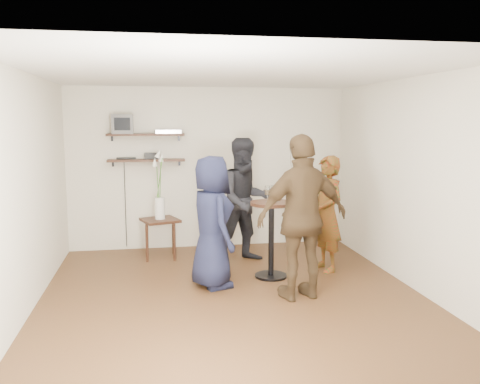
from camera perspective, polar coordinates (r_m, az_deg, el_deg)
name	(u,v)px	position (r m, az deg, el deg)	size (l,w,h in m)	color
room	(233,188)	(5.85, -0.82, 0.44)	(4.58, 5.08, 2.68)	#452516
shelf_upper	(146,135)	(8.10, -10.54, 6.34)	(1.20, 0.25, 0.04)	black
shelf_lower	(146,160)	(8.13, -10.47, 3.52)	(1.20, 0.25, 0.04)	black
crt_monitor	(123,124)	(8.11, -13.04, 7.46)	(0.32, 0.30, 0.30)	#59595B
dvd_deck	(168,132)	(8.11, -8.07, 6.74)	(0.40, 0.24, 0.06)	silver
radio	(151,156)	(8.12, -9.91, 4.01)	(0.22, 0.10, 0.10)	black
power_strip	(126,158)	(8.18, -12.65, 3.72)	(0.30, 0.05, 0.03)	black
side_table	(160,225)	(7.76, -8.95, -3.72)	(0.64, 0.64, 0.60)	black
vase_lilies	(159,197)	(7.68, -9.03, -0.56)	(0.20, 0.21, 1.06)	white
drinks_table	(271,229)	(6.72, 3.53, -4.18)	(0.56, 0.56, 1.02)	black
wine_glass_fl	(268,191)	(6.58, 3.11, 0.09)	(0.07, 0.07, 0.22)	silver
wine_glass_fr	(277,192)	(6.61, 4.14, 0.03)	(0.07, 0.07, 0.20)	silver
wine_glass_bl	(268,191)	(6.69, 3.15, 0.06)	(0.06, 0.06, 0.19)	silver
wine_glass_br	(274,191)	(6.65, 3.80, 0.16)	(0.07, 0.07, 0.21)	silver
person_plaid	(327,214)	(7.10, 9.76, -2.41)	(0.58, 0.38, 1.60)	#B42514
person_dark	(246,200)	(7.43, 0.66, -0.94)	(0.89, 0.69, 1.82)	black
person_navy	(212,222)	(6.31, -3.20, -3.38)	(0.81, 0.52, 1.65)	black
person_brown	(303,217)	(5.91, 7.06, -2.86)	(1.13, 0.47, 1.92)	#44311D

